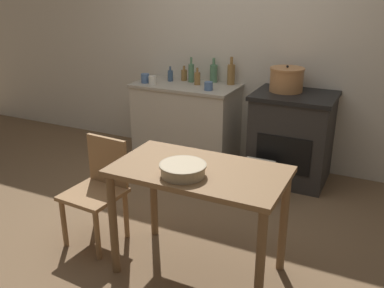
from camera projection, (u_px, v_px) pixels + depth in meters
ground_plane at (173, 219)px, 3.65m from camera, size 14.00×14.00×0.00m
wall_back at (242, 44)px, 4.52m from camera, size 8.00×0.07×2.55m
counter_cabinet at (186, 122)px, 4.76m from camera, size 1.12×0.60×0.86m
stove at (292, 137)px, 4.25m from camera, size 0.77×0.66×0.89m
work_table at (199, 186)px, 2.78m from camera, size 1.12×0.62×0.78m
chair at (99, 188)px, 3.24m from camera, size 0.43×0.43×0.80m
flour_sack at (257, 179)px, 3.98m from camera, size 0.28×0.19×0.35m
stock_pot at (287, 79)px, 4.14m from camera, size 0.33×0.33×0.25m
mixing_bowl_large at (183, 169)px, 2.63m from camera, size 0.29×0.29×0.08m
bottle_far_left at (214, 73)px, 4.66m from camera, size 0.08×0.08×0.26m
bottle_left at (184, 75)px, 4.76m from camera, size 0.07×0.07×0.16m
bottle_mid_left at (170, 75)px, 4.73m from camera, size 0.06×0.06×0.16m
bottle_center_left at (191, 72)px, 4.67m from camera, size 0.06×0.06×0.27m
bottle_center at (231, 74)px, 4.55m from camera, size 0.08×0.08×0.30m
bottle_center_right at (197, 78)px, 4.56m from camera, size 0.06×0.06×0.18m
cup_mid_right at (145, 78)px, 4.65m from camera, size 0.09×0.09×0.10m
cup_right at (209, 86)px, 4.33m from camera, size 0.09×0.09×0.09m
cup_far_right at (152, 80)px, 4.59m from camera, size 0.08×0.08×0.09m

